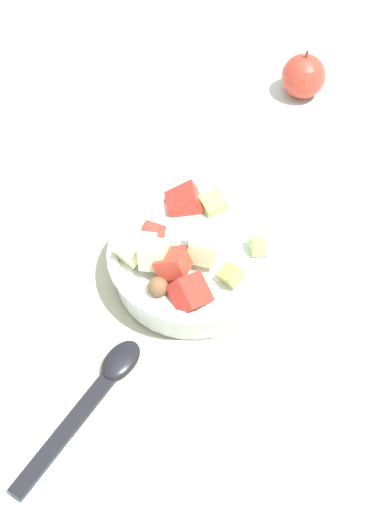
% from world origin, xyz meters
% --- Properties ---
extents(ground_plane, '(2.40, 2.40, 0.00)m').
position_xyz_m(ground_plane, '(0.00, 0.00, 0.00)').
color(ground_plane, silver).
extents(placemat, '(0.51, 0.36, 0.01)m').
position_xyz_m(placemat, '(0.00, 0.00, 0.00)').
color(placemat, '#BCB299').
rests_on(placemat, ground_plane).
extents(salad_bowl, '(0.21, 0.21, 0.09)m').
position_xyz_m(salad_bowl, '(-0.01, 0.01, 0.04)').
color(salad_bowl, white).
rests_on(salad_bowl, placemat).
extents(serving_spoon, '(0.21, 0.07, 0.01)m').
position_xyz_m(serving_spoon, '(-0.20, 0.05, 0.01)').
color(serving_spoon, black).
rests_on(serving_spoon, placemat).
extents(whole_apple, '(0.07, 0.07, 0.08)m').
position_xyz_m(whole_apple, '(0.39, -0.04, 0.03)').
color(whole_apple, '#BC3828').
rests_on(whole_apple, ground_plane).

